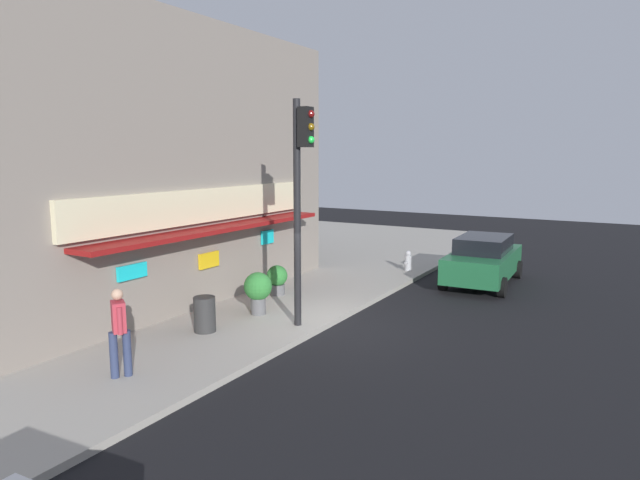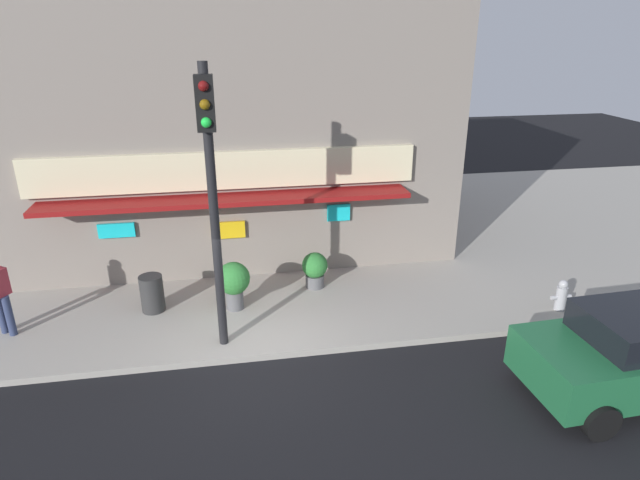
{
  "view_description": "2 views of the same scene",
  "coord_description": "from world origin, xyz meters",
  "px_view_note": "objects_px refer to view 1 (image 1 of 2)",
  "views": [
    {
      "loc": [
        -12.18,
        -6.81,
        4.44
      ],
      "look_at": [
        1.42,
        1.15,
        2.01
      ],
      "focal_mm": 31.39,
      "sensor_mm": 36.0,
      "label": 1
    },
    {
      "loc": [
        -0.32,
        -9.2,
        6.32
      ],
      "look_at": [
        1.63,
        1.9,
        1.78
      ],
      "focal_mm": 30.08,
      "sensor_mm": 36.0,
      "label": 2
    }
  ],
  "objects_px": {
    "potted_plant_by_window": "(277,279)",
    "potted_plant_by_doorway": "(258,289)",
    "trash_can": "(205,314)",
    "traffic_light": "(300,184)",
    "fire_hydrant": "(408,261)",
    "pedestrian": "(119,329)",
    "parked_car_green": "(483,260)"
  },
  "relations": [
    {
      "from": "potted_plant_by_window",
      "to": "parked_car_green",
      "type": "xyz_separation_m",
      "value": [
        5.23,
        -4.95,
        0.21
      ]
    },
    {
      "from": "pedestrian",
      "to": "parked_car_green",
      "type": "bearing_deg",
      "value": -17.88
    },
    {
      "from": "traffic_light",
      "to": "trash_can",
      "type": "xyz_separation_m",
      "value": [
        -1.59,
        1.77,
        -3.14
      ]
    },
    {
      "from": "trash_can",
      "to": "potted_plant_by_window",
      "type": "height_order",
      "value": "potted_plant_by_window"
    },
    {
      "from": "trash_can",
      "to": "parked_car_green",
      "type": "xyz_separation_m",
      "value": [
        9.12,
        -4.4,
        0.28
      ]
    },
    {
      "from": "potted_plant_by_window",
      "to": "parked_car_green",
      "type": "height_order",
      "value": "parked_car_green"
    },
    {
      "from": "fire_hydrant",
      "to": "pedestrian",
      "type": "bearing_deg",
      "value": 174.91
    },
    {
      "from": "traffic_light",
      "to": "fire_hydrant",
      "type": "relative_size",
      "value": 7.46
    },
    {
      "from": "pedestrian",
      "to": "potted_plant_by_doorway",
      "type": "bearing_deg",
      "value": 3.33
    },
    {
      "from": "pedestrian",
      "to": "potted_plant_by_window",
      "type": "relative_size",
      "value": 1.92
    },
    {
      "from": "trash_can",
      "to": "pedestrian",
      "type": "relative_size",
      "value": 0.49
    },
    {
      "from": "trash_can",
      "to": "potted_plant_by_doorway",
      "type": "height_order",
      "value": "potted_plant_by_doorway"
    },
    {
      "from": "fire_hydrant",
      "to": "pedestrian",
      "type": "height_order",
      "value": "pedestrian"
    },
    {
      "from": "fire_hydrant",
      "to": "potted_plant_by_doorway",
      "type": "bearing_deg",
      "value": 169.55
    },
    {
      "from": "traffic_light",
      "to": "fire_hydrant",
      "type": "distance_m",
      "value": 8.37
    },
    {
      "from": "traffic_light",
      "to": "potted_plant_by_window",
      "type": "height_order",
      "value": "traffic_light"
    },
    {
      "from": "parked_car_green",
      "to": "trash_can",
      "type": "bearing_deg",
      "value": 154.23
    },
    {
      "from": "fire_hydrant",
      "to": "trash_can",
      "type": "distance_m",
      "value": 9.45
    },
    {
      "from": "fire_hydrant",
      "to": "parked_car_green",
      "type": "bearing_deg",
      "value": -93.98
    },
    {
      "from": "fire_hydrant",
      "to": "potted_plant_by_doorway",
      "type": "xyz_separation_m",
      "value": [
        -7.45,
        1.37,
        0.33
      ]
    },
    {
      "from": "traffic_light",
      "to": "potted_plant_by_doorway",
      "type": "xyz_separation_m",
      "value": [
        0.27,
        1.55,
        -2.88
      ]
    },
    {
      "from": "traffic_light",
      "to": "potted_plant_by_window",
      "type": "relative_size",
      "value": 6.13
    },
    {
      "from": "potted_plant_by_window",
      "to": "trash_can",
      "type": "bearing_deg",
      "value": -171.94
    },
    {
      "from": "fire_hydrant",
      "to": "potted_plant_by_window",
      "type": "relative_size",
      "value": 0.82
    },
    {
      "from": "potted_plant_by_doorway",
      "to": "potted_plant_by_window",
      "type": "relative_size",
      "value": 1.26
    },
    {
      "from": "traffic_light",
      "to": "parked_car_green",
      "type": "bearing_deg",
      "value": -19.26
    },
    {
      "from": "potted_plant_by_window",
      "to": "parked_car_green",
      "type": "relative_size",
      "value": 0.2
    },
    {
      "from": "traffic_light",
      "to": "parked_car_green",
      "type": "xyz_separation_m",
      "value": [
        7.53,
        -2.63,
        -2.85
      ]
    },
    {
      "from": "potted_plant_by_window",
      "to": "pedestrian",
      "type": "bearing_deg",
      "value": -171.21
    },
    {
      "from": "potted_plant_by_window",
      "to": "potted_plant_by_doorway",
      "type": "bearing_deg",
      "value": -158.97
    },
    {
      "from": "traffic_light",
      "to": "trash_can",
      "type": "distance_m",
      "value": 3.94
    },
    {
      "from": "traffic_light",
      "to": "fire_hydrant",
      "type": "xyz_separation_m",
      "value": [
        7.72,
        0.17,
        -3.21
      ]
    }
  ]
}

